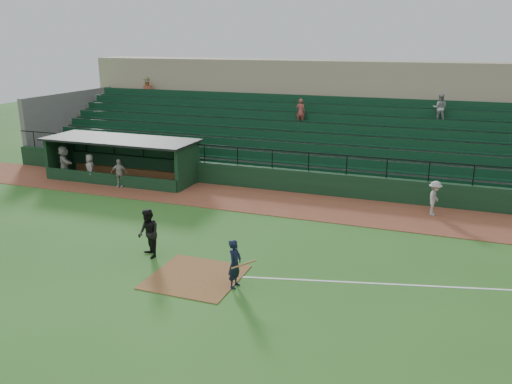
% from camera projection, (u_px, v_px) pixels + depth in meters
% --- Properties ---
extents(ground, '(90.00, 90.00, 0.00)m').
position_uv_depth(ground, '(208.00, 266.00, 18.85)').
color(ground, '#285D1E').
rests_on(ground, ground).
extents(warning_track, '(40.00, 4.00, 0.03)m').
position_uv_depth(warning_track, '(277.00, 203.00, 26.04)').
color(warning_track, brown).
rests_on(warning_track, ground).
extents(home_plate_dirt, '(3.00, 3.00, 0.03)m').
position_uv_depth(home_plate_dirt, '(195.00, 277.00, 17.95)').
color(home_plate_dirt, brown).
rests_on(home_plate_dirt, ground).
extents(foul_line, '(17.49, 4.44, 0.01)m').
position_uv_depth(foul_line, '(443.00, 287.00, 17.26)').
color(foul_line, white).
rests_on(foul_line, ground).
extents(stadium_structure, '(38.00, 13.08, 6.40)m').
position_uv_depth(stadium_structure, '(319.00, 130.00, 33.00)').
color(stadium_structure, black).
rests_on(stadium_structure, ground).
extents(dugout, '(8.90, 3.20, 2.42)m').
position_uv_depth(dugout, '(126.00, 156.00, 30.32)').
color(dugout, black).
rests_on(dugout, ground).
extents(batter_at_plate, '(1.01, 0.68, 1.66)m').
position_uv_depth(batter_at_plate, '(235.00, 264.00, 17.05)').
color(batter_at_plate, black).
rests_on(batter_at_plate, ground).
extents(umpire, '(1.15, 1.12, 1.86)m').
position_uv_depth(umpire, '(148.00, 234.00, 19.37)').
color(umpire, black).
rests_on(umpire, ground).
extents(runner, '(0.77, 1.14, 1.62)m').
position_uv_depth(runner, '(435.00, 198.00, 23.95)').
color(runner, '#ABA69F').
rests_on(runner, warning_track).
extents(dugout_player_a, '(0.99, 0.66, 1.56)m').
position_uv_depth(dugout_player_a, '(119.00, 173.00, 28.53)').
color(dugout_player_a, '#ABA5A0').
rests_on(dugout_player_a, warning_track).
extents(dugout_player_b, '(0.93, 0.90, 1.61)m').
position_uv_depth(dugout_player_b, '(90.00, 168.00, 29.52)').
color(dugout_player_b, gray).
rests_on(dugout_player_b, warning_track).
extents(dugout_player_c, '(1.77, 1.61, 1.96)m').
position_uv_depth(dugout_player_c, '(64.00, 162.00, 30.15)').
color(dugout_player_c, '#9B9791').
rests_on(dugout_player_c, warning_track).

